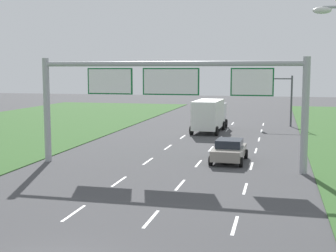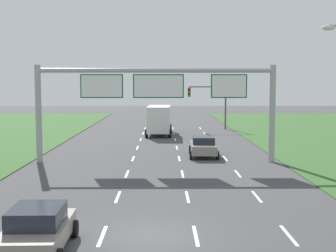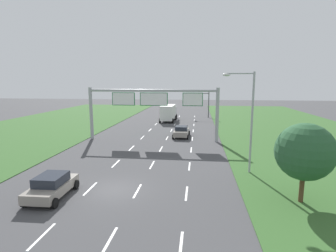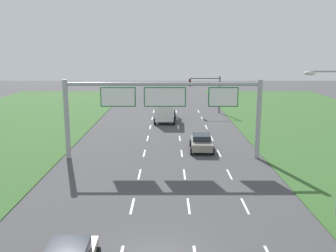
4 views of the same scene
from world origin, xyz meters
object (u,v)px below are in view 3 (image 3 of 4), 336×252
at_px(box_truck, 169,112).
at_px(street_lamp, 247,114).
at_px(car_lead_silver, 181,131).
at_px(roadside_tree_near, 305,152).
at_px(car_near_red, 52,186).
at_px(sign_gantry, 153,103).
at_px(traffic_light_mast, 200,100).

distance_m(box_truck, street_lamp, 31.51).
xyz_separation_m(car_lead_silver, street_lamp, (6.34, -14.28, 4.29)).
height_order(street_lamp, roadside_tree_near, street_lamp).
bearing_deg(street_lamp, car_lead_silver, 113.93).
bearing_deg(box_truck, car_near_red, -94.21).
xyz_separation_m(sign_gantry, street_lamp, (9.92, -11.64, 0.13)).
bearing_deg(car_lead_silver, traffic_light_mast, 85.07).
bearing_deg(street_lamp, roadside_tree_near, -64.23).
bearing_deg(box_truck, roadside_tree_near, -68.56).
bearing_deg(street_lamp, box_truck, 108.40).
bearing_deg(roadside_tree_near, traffic_light_mast, 98.71).
bearing_deg(car_lead_silver, street_lamp, -63.98).
relative_size(car_near_red, roadside_tree_near, 0.80).
bearing_deg(car_lead_silver, car_near_red, -107.56).
xyz_separation_m(traffic_light_mast, roadside_tree_near, (6.30, -41.10, -0.51)).
distance_m(box_truck, sign_gantry, 18.38).
bearing_deg(roadside_tree_near, street_lamp, 115.77).
distance_m(traffic_light_mast, street_lamp, 35.93).
height_order(sign_gantry, roadside_tree_near, sign_gantry).
bearing_deg(car_lead_silver, box_truck, 105.04).
bearing_deg(traffic_light_mast, sign_gantry, -104.50).
relative_size(car_near_red, car_lead_silver, 0.97).
xyz_separation_m(traffic_light_mast, street_lamp, (3.70, -35.72, 1.21)).
relative_size(sign_gantry, street_lamp, 2.03).
bearing_deg(street_lamp, traffic_light_mast, 95.91).
bearing_deg(sign_gantry, box_truck, 89.90).
height_order(car_near_red, street_lamp, street_lamp).
bearing_deg(roadside_tree_near, car_near_red, -176.29).
distance_m(car_lead_silver, traffic_light_mast, 21.82).
bearing_deg(car_near_red, roadside_tree_near, 2.58).
relative_size(car_lead_silver, traffic_light_mast, 0.76).
bearing_deg(traffic_light_mast, roadside_tree_near, -81.29).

